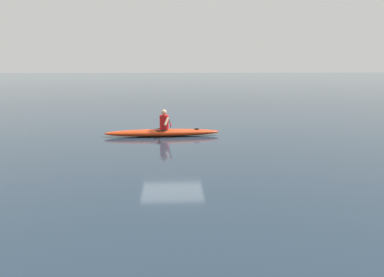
# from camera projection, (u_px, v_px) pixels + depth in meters

# --- Properties ---
(ground_plane) EXTENTS (160.00, 160.00, 0.00)m
(ground_plane) POSITION_uv_depth(u_px,v_px,m) (172.00, 132.00, 15.93)
(ground_plane) COLOR #1E2D3D
(kayak) EXTENTS (4.40, 0.80, 0.27)m
(kayak) POSITION_uv_depth(u_px,v_px,m) (162.00, 133.00, 15.11)
(kayak) COLOR red
(kayak) RESTS_ON ground
(kayaker) EXTENTS (0.45, 2.44, 0.75)m
(kayaker) POSITION_uv_depth(u_px,v_px,m) (165.00, 121.00, 15.03)
(kayaker) COLOR red
(kayaker) RESTS_ON kayak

